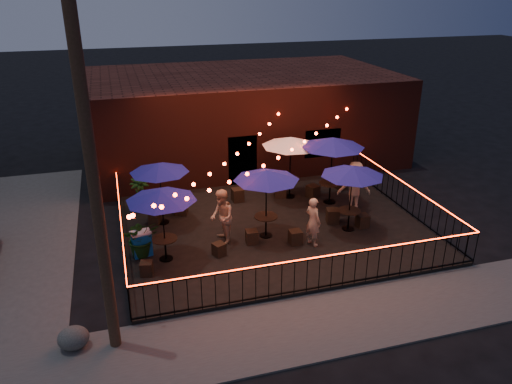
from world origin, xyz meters
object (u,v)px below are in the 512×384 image
cafe_table_4 (353,172)px  utility_pole (95,190)px  cafe_table_1 (159,169)px  cafe_table_2 (266,176)px  cafe_table_0 (161,196)px  cafe_table_5 (333,143)px  cooler (142,243)px  boulder (73,338)px  cafe_table_3 (291,142)px

cafe_table_4 → utility_pole: bearing=-154.8°
cafe_table_1 → cafe_table_4: bearing=-20.7°
cafe_table_2 → cafe_table_0: bearing=-170.2°
utility_pole → cafe_table_2: size_ratio=3.20×
cafe_table_5 → cooler: (-7.14, -2.03, -1.94)m
cafe_table_4 → cooler: size_ratio=3.03×
cafe_table_2 → boulder: (-5.87, -3.82, -1.96)m
cafe_table_3 → cooler: size_ratio=3.44×
cafe_table_3 → cafe_table_2: bearing=-123.1°
cafe_table_3 → boulder: bearing=-139.2°
cafe_table_3 → cafe_table_4: bearing=-72.8°
utility_pole → boulder: utility_pole is taller
cafe_table_5 → cooler: bearing=-164.1°
cafe_table_3 → cafe_table_5: cafe_table_5 is taller
cafe_table_2 → cafe_table_4: (2.82, -0.32, -0.04)m
cafe_table_1 → cafe_table_4: size_ratio=0.99×
cooler → utility_pole: bearing=-114.3°
cafe_table_5 → cafe_table_4: bearing=-97.8°
cooler → boulder: cooler is taller
cooler → boulder: bearing=-127.4°
cafe_table_0 → cafe_table_5: 6.94m
boulder → cafe_table_1: bearing=64.6°
utility_pole → cafe_table_0: size_ratio=3.10×
cafe_table_2 → cooler: cafe_table_2 is taller
cafe_table_0 → cafe_table_4: size_ratio=1.08×
cafe_table_0 → cafe_table_5: (6.48, 2.49, 0.26)m
utility_pole → cafe_table_3: size_ratio=2.94×
cooler → boulder: (-1.86, -3.70, -0.24)m
utility_pole → cafe_table_4: 8.77m
cafe_table_0 → cafe_table_3: cafe_table_3 is taller
utility_pole → cooler: utility_pole is taller
cafe_table_4 → cafe_table_5: (0.30, 2.23, 0.26)m
cafe_table_1 → cafe_table_4: 6.37m
cafe_table_1 → cooler: size_ratio=3.00×
utility_pole → cafe_table_5: (8.08, 5.89, -1.51)m
cafe_table_5 → boulder: cafe_table_5 is taller
utility_pole → cafe_table_0: 4.15m
cafe_table_2 → cafe_table_4: 2.84m
boulder → cafe_table_3: bearing=40.8°
boulder → cafe_table_0: bearing=52.2°
cafe_table_2 → cafe_table_5: bearing=31.4°
cooler → cafe_table_1: bearing=56.3°
utility_pole → boulder: bearing=170.5°
cafe_table_0 → boulder: bearing=-127.8°
utility_pole → cafe_table_5: 10.11m
utility_pole → boulder: (-0.92, 0.15, -3.69)m
cooler → cafe_table_2: bearing=-8.9°
cafe_table_1 → cafe_table_5: 6.27m
utility_pole → cafe_table_3: bearing=45.1°
cafe_table_3 → cafe_table_1: bearing=-169.8°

